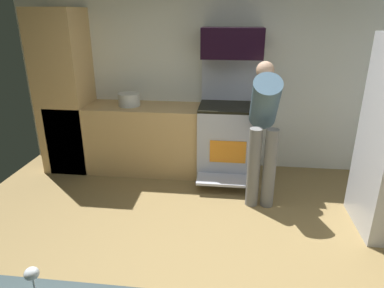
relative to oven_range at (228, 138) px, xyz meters
The scene contains 9 objects.
ground_plane 2.05m from the oven_range, 97.75° to the right, with size 5.20×4.80×0.02m, color olive.
wall_back 0.91m from the oven_range, 125.73° to the left, with size 5.20×0.12×2.60m, color silver.
lower_cabinet_run 1.17m from the oven_range, behind, with size 2.40×0.60×0.90m, color tan.
cabinet_column 2.23m from the oven_range, behind, with size 0.60×0.60×2.10m, color tan.
oven_range is the anchor object (origin of this frame).
microwave 1.19m from the oven_range, 90.00° to the left, with size 0.74×0.38×0.36m, color black.
person_cook 0.83m from the oven_range, 58.77° to the right, with size 0.31×0.66×1.54m.
wine_glass_mid 3.30m from the oven_range, 103.77° to the right, with size 0.06×0.06×0.15m.
stock_pot 1.39m from the oven_range, behind, with size 0.28×0.28×0.16m, color beige.
Camera 1 is at (0.29, -2.25, 2.04)m, focal length 32.03 mm.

